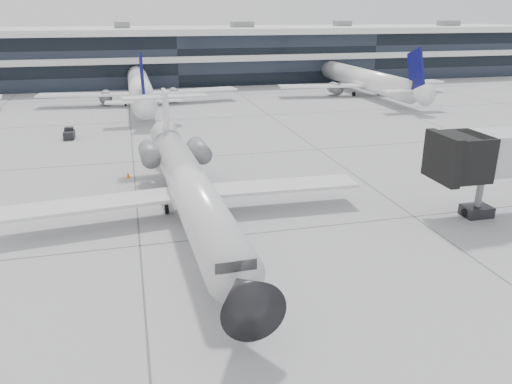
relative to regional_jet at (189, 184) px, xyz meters
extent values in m
plane|color=gray|center=(6.15, -4.01, -2.57)|extent=(220.00, 220.00, 0.00)
cube|color=black|center=(6.15, 77.99, 2.43)|extent=(170.00, 22.00, 10.00)
cylinder|color=silver|center=(0.03, -0.94, -0.08)|extent=(3.85, 26.05, 2.92)
cone|color=black|center=(0.55, -15.43, -0.08)|extent=(3.03, 3.13, 2.92)
cone|color=silver|center=(-0.49, 13.76, 0.24)|extent=(2.90, 3.56, 2.77)
cube|color=silver|center=(-7.03, -0.11, -0.84)|extent=(12.13, 4.05, 0.24)
cube|color=silver|center=(7.02, 0.39, -0.84)|extent=(11.99, 3.21, 0.24)
cylinder|color=slate|center=(-2.45, 7.84, 0.35)|extent=(1.75, 3.73, 1.62)
cylinder|color=slate|center=(1.88, 8.00, 0.35)|extent=(1.75, 3.73, 1.62)
cube|color=silver|center=(-0.47, 13.11, 2.52)|extent=(0.40, 2.82, 4.87)
cube|color=silver|center=(-0.49, 13.54, 4.25)|extent=(7.84, 2.01, 0.17)
cylinder|color=black|center=(0.40, -11.21, -2.26)|extent=(0.22, 0.61, 0.61)
cylinder|color=black|center=(-1.66, 1.16, -2.22)|extent=(0.28, 0.70, 0.69)
cylinder|color=black|center=(1.58, 1.28, -2.22)|extent=(0.28, 0.70, 0.69)
cube|color=black|center=(18.79, -5.00, 2.18)|extent=(2.97, 3.65, 3.16)
cylinder|color=slate|center=(20.71, -5.02, -0.99)|extent=(0.50, 0.50, 3.16)
cube|color=black|center=(20.71, -5.02, -2.17)|extent=(2.05, 1.60, 0.79)
cone|color=orange|center=(-4.41, 10.79, -2.29)|extent=(0.35, 0.35, 0.54)
cube|color=orange|center=(-4.41, 10.79, -2.55)|extent=(0.41, 0.41, 0.03)
cube|color=black|center=(-11.05, 27.86, -2.05)|extent=(1.24, 2.07, 0.84)
cube|color=black|center=(-11.05, 28.32, -1.49)|extent=(1.04, 0.85, 0.47)
cylinder|color=black|center=(-11.56, 28.61, -2.36)|extent=(0.17, 0.41, 0.41)
cylinder|color=black|center=(-10.53, 28.60, -2.36)|extent=(0.17, 0.41, 0.41)
cylinder|color=black|center=(-11.57, 27.11, -2.36)|extent=(0.17, 0.41, 0.41)
cylinder|color=black|center=(-10.54, 27.10, -2.36)|extent=(0.17, 0.41, 0.41)
camera|label=1|loc=(-3.73, -34.37, 11.83)|focal=35.00mm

